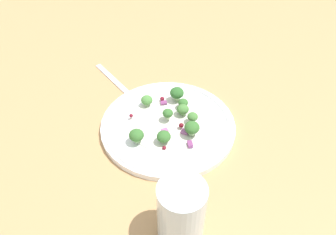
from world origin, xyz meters
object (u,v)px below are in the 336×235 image
broccoli_floret_0 (168,114)px  broccoli_floret_2 (183,103)px  broccoli_floret_1 (192,128)px  water_glass (181,212)px  plate (168,124)px  fork (121,86)px

broccoli_floret_0 → broccoli_floret_2: (-4.01, -2.45, -0.40)cm
broccoli_floret_1 → water_glass: (8.32, 16.16, 1.94)cm
plate → broccoli_floret_1: size_ratio=9.12×
plate → broccoli_floret_0: size_ratio=12.63×
fork → water_glass: size_ratio=1.77×
plate → fork: 16.23cm
broccoli_floret_1 → broccoli_floret_0: bearing=-60.0°
water_glass → broccoli_floret_0: bearing=-104.6°
plate → broccoli_floret_0: bearing=-109.9°
broccoli_floret_2 → water_glass: (9.50, 23.52, 2.37)cm
broccoli_floret_1 → water_glass: size_ratio=0.27×
broccoli_floret_2 → broccoli_floret_0: bearing=31.5°
broccoli_floret_1 → fork: bearing=-66.4°
broccoli_floret_0 → broccoli_floret_1: size_ratio=0.72×
plate → broccoli_floret_1: 5.86cm
broccoli_floret_2 → water_glass: water_glass is taller
water_glass → fork: bearing=-89.6°
fork → plate: bearing=110.2°
broccoli_floret_2 → plate: bearing=34.8°
broccoli_floret_0 → fork: 16.13cm
broccoli_floret_1 → fork: broccoli_floret_1 is taller
broccoli_floret_2 → water_glass: size_ratio=0.19×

